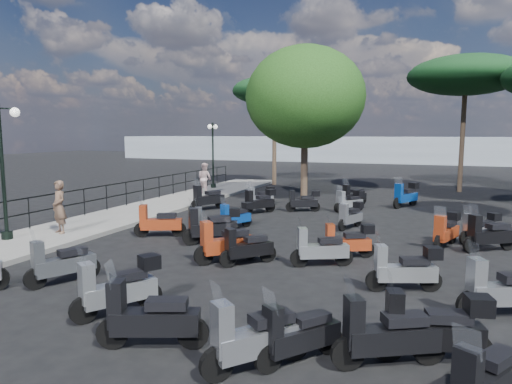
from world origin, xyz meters
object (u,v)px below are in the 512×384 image
(lamp_post_1, at_px, (2,163))
(scooter_5, at_px, (260,202))
(scooter_14, at_px, (247,248))
(scooter_29, at_px, (406,195))
(scooter_17, at_px, (353,196))
(scooter_3, at_px, (210,228))
(scooter_11, at_px, (261,197))
(scooter_19, at_px, (386,336))
(scooter_27, at_px, (489,235))
(scooter_18, at_px, (486,381))
(scooter_26, at_px, (405,269))
(lamp_post_2, at_px, (213,151))
(pine_0, at_px, (466,76))
(woman, at_px, (59,207))
(scooter_7, at_px, (118,288))
(pedestrian_far, at_px, (205,178))
(scooter_30, at_px, (348,201))
(scooter_25, at_px, (506,289))
(scooter_9, at_px, (216,224))
(scooter_22, at_px, (351,216))
(scooter_28, at_px, (480,229))
(scooter_21, at_px, (446,231))
(scooter_1, at_px, (61,264))
(scooter_4, at_px, (208,199))
(scooter_6, at_px, (150,319))
(scooter_16, at_px, (303,201))
(scooter_8, at_px, (225,244))
(broadleaf_tree, at_px, (305,97))
(scooter_23, at_px, (350,202))
(scooter_20, at_px, (320,249))
(scooter_12, at_px, (255,339))
(pine_2, at_px, (275,91))
(scooter_10, at_px, (236,216))
(scooter_24, at_px, (433,329))

(lamp_post_1, bearing_deg, scooter_5, 75.52)
(scooter_14, height_order, scooter_29, scooter_29)
(scooter_17, bearing_deg, scooter_3, 105.59)
(scooter_3, height_order, scooter_11, scooter_3)
(scooter_19, height_order, scooter_27, scooter_27)
(scooter_18, bearing_deg, scooter_26, -42.78)
(lamp_post_2, height_order, pine_0, pine_0)
(pine_0, bearing_deg, woman, -126.42)
(scooter_5, bearing_deg, pine_0, -94.14)
(scooter_7, height_order, scooter_18, scooter_7)
(scooter_14, bearing_deg, pedestrian_far, -15.42)
(scooter_30, bearing_deg, scooter_25, 154.22)
(scooter_18, bearing_deg, scooter_9, -13.15)
(scooter_27, bearing_deg, scooter_22, 32.13)
(scooter_27, relative_size, scooter_28, 1.21)
(lamp_post_2, relative_size, woman, 2.23)
(scooter_19, distance_m, scooter_21, 8.25)
(scooter_14, bearing_deg, scooter_17, -52.87)
(scooter_1, bearing_deg, scooter_28, -112.78)
(lamp_post_2, xyz_separation_m, scooter_29, (11.36, -2.64, -1.84))
(scooter_4, bearing_deg, scooter_22, -166.20)
(scooter_6, height_order, scooter_9, scooter_6)
(lamp_post_2, bearing_deg, scooter_27, -40.47)
(scooter_16, height_order, scooter_27, scooter_27)
(scooter_6, distance_m, scooter_7, 1.65)
(scooter_28, bearing_deg, scooter_8, 85.39)
(scooter_21, height_order, scooter_28, scooter_21)
(pedestrian_far, bearing_deg, woman, 110.51)
(scooter_7, bearing_deg, scooter_8, -63.64)
(scooter_1, relative_size, scooter_21, 0.99)
(broadleaf_tree, xyz_separation_m, pine_0, (7.84, 6.29, 1.47))
(scooter_6, bearing_deg, scooter_7, 33.70)
(scooter_19, bearing_deg, scooter_7, 58.82)
(scooter_9, bearing_deg, scooter_23, -48.87)
(scooter_19, xyz_separation_m, scooter_20, (-2.09, 4.74, -0.03))
(scooter_28, bearing_deg, scooter_12, 117.78)
(scooter_4, height_order, pine_2, pine_2)
(scooter_1, bearing_deg, scooter_8, -105.90)
(scooter_9, distance_m, scooter_28, 8.43)
(scooter_7, height_order, scooter_16, scooter_7)
(scooter_14, relative_size, scooter_27, 0.85)
(scooter_12, xyz_separation_m, scooter_22, (-0.35, 10.63, -0.04))
(scooter_6, height_order, scooter_8, scooter_8)
(scooter_18, distance_m, scooter_26, 4.48)
(lamp_post_1, relative_size, scooter_12, 2.92)
(pedestrian_far, bearing_deg, scooter_12, 139.52)
(scooter_17, bearing_deg, lamp_post_1, 85.47)
(scooter_10, height_order, scooter_17, scooter_17)
(scooter_24, xyz_separation_m, broadleaf_tree, (-6.31, 16.08, 4.75))
(scooter_21, bearing_deg, scooter_22, -6.53)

